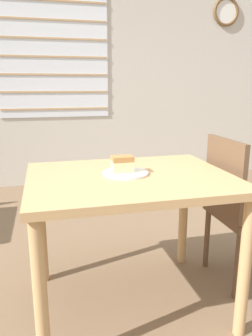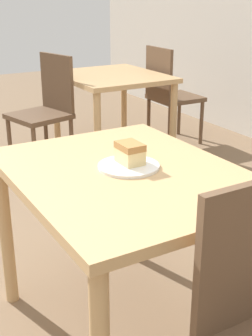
{
  "view_description": "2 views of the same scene",
  "coord_description": "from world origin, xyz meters",
  "views": [
    {
      "loc": [
        -0.53,
        -1.18,
        1.23
      ],
      "look_at": [
        -0.12,
        0.47,
        0.8
      ],
      "focal_mm": 35.0,
      "sensor_mm": 36.0,
      "label": 1
    },
    {
      "loc": [
        1.35,
        -0.43,
        1.44
      ],
      "look_at": [
        -0.11,
        0.43,
        0.79
      ],
      "focal_mm": 50.0,
      "sensor_mm": 36.0,
      "label": 2
    }
  ],
  "objects": [
    {
      "name": "chair_near_window",
      "position": [
        0.62,
        0.51,
        0.51
      ],
      "size": [
        0.43,
        0.43,
        0.93
      ],
      "rotation": [
        0.0,
        0.0,
        1.57
      ],
      "color": "brown",
      "rests_on": "ground_plane"
    },
    {
      "name": "plate",
      "position": [
        -0.13,
        0.45,
        0.78
      ],
      "size": [
        0.24,
        0.24,
        0.01
      ],
      "color": "white",
      "rests_on": "dining_table_near"
    },
    {
      "name": "cake_slice",
      "position": [
        -0.14,
        0.46,
        0.83
      ],
      "size": [
        0.11,
        0.08,
        0.08
      ],
      "color": "#E5CC89",
      "rests_on": "plate"
    },
    {
      "name": "dining_table_near",
      "position": [
        -0.11,
        0.42,
        0.67
      ],
      "size": [
        1.06,
        0.83,
        0.78
      ],
      "color": "tan",
      "rests_on": "ground_plane"
    },
    {
      "name": "wall_back",
      "position": [
        0.0,
        3.03,
        1.41
      ],
      "size": [
        10.0,
        0.1,
        2.8
      ],
      "color": "beige",
      "rests_on": "ground_plane"
    }
  ]
}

